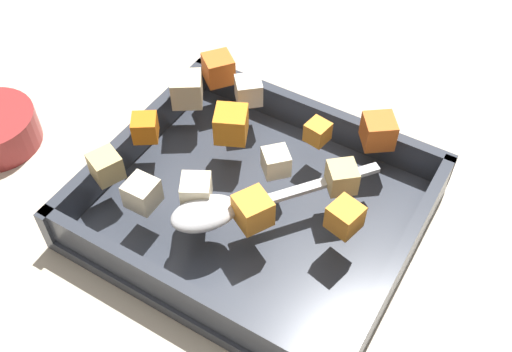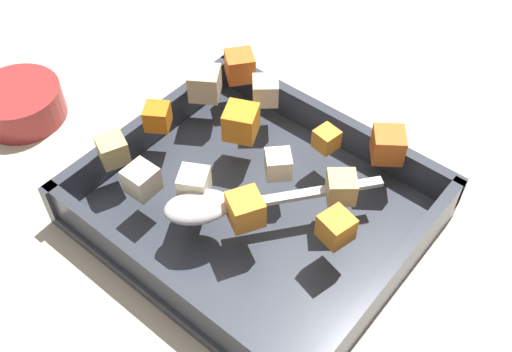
% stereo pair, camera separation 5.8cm
% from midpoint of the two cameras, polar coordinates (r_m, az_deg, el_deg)
% --- Properties ---
extents(ground_plane, '(4.00, 4.00, 0.00)m').
position_cam_midpoint_polar(ground_plane, '(0.63, 3.03, -4.58)').
color(ground_plane, '#BCB29E').
extents(baking_dish, '(0.32, 0.28, 0.05)m').
position_cam_midpoint_polar(baking_dish, '(0.62, 2.69, -3.10)').
color(baking_dish, '#333842').
rests_on(baking_dish, ground_plane).
extents(carrot_chunk_under_handle, '(0.04, 0.04, 0.03)m').
position_cam_midpoint_polar(carrot_chunk_under_handle, '(0.70, 0.88, 10.28)').
color(carrot_chunk_under_handle, orange).
rests_on(carrot_chunk_under_handle, baking_dish).
extents(carrot_chunk_corner_ne, '(0.03, 0.03, 0.02)m').
position_cam_midpoint_polar(carrot_chunk_corner_ne, '(0.62, 9.38, 3.34)').
color(carrot_chunk_corner_ne, orange).
rests_on(carrot_chunk_corner_ne, baking_dish).
extents(carrot_chunk_far_left, '(0.04, 0.04, 0.03)m').
position_cam_midpoint_polar(carrot_chunk_far_left, '(0.63, 15.06, 2.73)').
color(carrot_chunk_far_left, orange).
rests_on(carrot_chunk_far_left, baking_dish).
extents(carrot_chunk_rim_edge, '(0.04, 0.04, 0.03)m').
position_cam_midpoint_polar(carrot_chunk_rim_edge, '(0.55, 2.01, -3.37)').
color(carrot_chunk_rim_edge, orange).
rests_on(carrot_chunk_rim_edge, baking_dish).
extents(carrot_chunk_near_right, '(0.04, 0.04, 0.03)m').
position_cam_midpoint_polar(carrot_chunk_near_right, '(0.63, 1.23, 5.00)').
color(carrot_chunk_near_right, orange).
rests_on(carrot_chunk_near_right, baking_dish).
extents(carrot_chunk_corner_se, '(0.04, 0.04, 0.03)m').
position_cam_midpoint_polar(carrot_chunk_corner_se, '(0.64, -6.58, 5.65)').
color(carrot_chunk_corner_se, orange).
rests_on(carrot_chunk_corner_se, baking_dish).
extents(carrot_chunk_far_right, '(0.03, 0.03, 0.03)m').
position_cam_midpoint_polar(carrot_chunk_far_right, '(0.55, 10.43, -5.29)').
color(carrot_chunk_far_right, orange).
rests_on(carrot_chunk_far_right, baking_dish).
extents(potato_chunk_near_spoon, '(0.05, 0.05, 0.03)m').
position_cam_midpoint_polar(potato_chunk_near_spoon, '(0.67, -2.41, 8.67)').
color(potato_chunk_near_spoon, beige).
rests_on(potato_chunk_near_spoon, baking_dish).
extents(potato_chunk_back_center, '(0.04, 0.04, 0.03)m').
position_cam_midpoint_polar(potato_chunk_back_center, '(0.59, 5.32, 0.75)').
color(potato_chunk_back_center, beige).
rests_on(potato_chunk_back_center, baking_dish).
extents(potato_chunk_mid_right, '(0.04, 0.04, 0.03)m').
position_cam_midpoint_polar(potato_chunk_mid_right, '(0.57, -3.02, -0.91)').
color(potato_chunk_mid_right, beige).
rests_on(potato_chunk_mid_right, baking_dish).
extents(potato_chunk_front_center, '(0.04, 0.04, 0.03)m').
position_cam_midpoint_polar(potato_chunk_front_center, '(0.61, -10.84, 2.30)').
color(potato_chunk_front_center, tan).
rests_on(potato_chunk_front_center, baking_dish).
extents(potato_chunk_corner_sw, '(0.04, 0.04, 0.03)m').
position_cam_midpoint_polar(potato_chunk_corner_sw, '(0.58, 10.98, -1.22)').
color(potato_chunk_corner_sw, tan).
rests_on(potato_chunk_corner_sw, baking_dish).
extents(parsnip_chunk_near_left, '(0.03, 0.03, 0.03)m').
position_cam_midpoint_polar(parsnip_chunk_near_left, '(0.58, -8.02, -0.55)').
color(parsnip_chunk_near_left, beige).
rests_on(parsnip_chunk_near_left, baking_dish).
extents(parsnip_chunk_heap_side, '(0.04, 0.04, 0.03)m').
position_cam_midpoint_polar(parsnip_chunk_heap_side, '(0.67, 3.42, 7.97)').
color(parsnip_chunk_heap_side, silver).
rests_on(parsnip_chunk_heap_side, baking_dish).
extents(serving_spoon, '(0.15, 0.18, 0.02)m').
position_cam_midpoint_polar(serving_spoon, '(0.56, -1.19, -2.96)').
color(serving_spoon, silver).
rests_on(serving_spoon, baking_dish).
extents(small_prep_bowl, '(0.10, 0.10, 0.04)m').
position_cam_midpoint_polar(small_prep_bowl, '(0.77, -19.46, 6.40)').
color(small_prep_bowl, maroon).
rests_on(small_prep_bowl, ground_plane).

